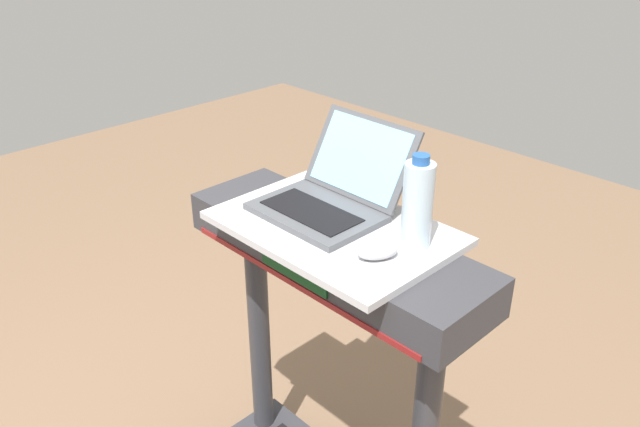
# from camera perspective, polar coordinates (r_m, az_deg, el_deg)

# --- Properties ---
(desk_board) EXTENTS (0.61, 0.41, 0.02)m
(desk_board) POSITION_cam_1_polar(r_m,az_deg,el_deg) (1.67, 1.23, -1.28)
(desk_board) COLOR silver
(desk_board) RESTS_ON treadmill_base
(laptop) EXTENTS (0.33, 0.35, 0.22)m
(laptop) POSITION_cam_1_polar(r_m,az_deg,el_deg) (1.72, 0.96, 1.77)
(laptop) COLOR #515459
(laptop) RESTS_ON desk_board
(computer_mouse) EXTENTS (0.10, 0.12, 0.03)m
(computer_mouse) POSITION_cam_1_polar(r_m,az_deg,el_deg) (1.52, 5.13, -3.35)
(computer_mouse) COLOR #B2B2B7
(computer_mouse) RESTS_ON desk_board
(water_bottle) EXTENTS (0.07, 0.07, 0.24)m
(water_bottle) POSITION_cam_1_polar(r_m,az_deg,el_deg) (1.54, 8.67, 0.84)
(water_bottle) COLOR silver
(water_bottle) RESTS_ON desk_board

